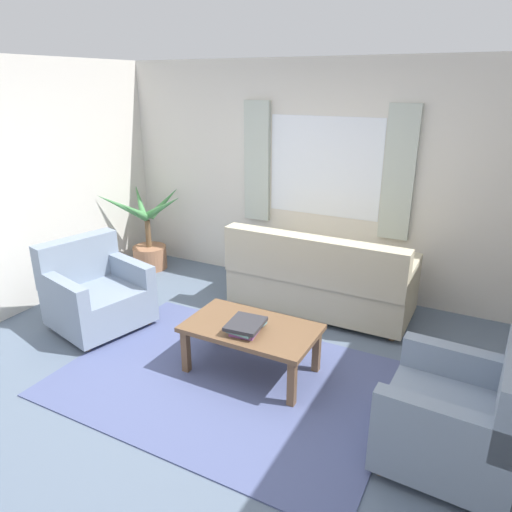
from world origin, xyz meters
name	(u,v)px	position (x,y,z in m)	size (l,w,h in m)	color
ground_plane	(225,380)	(0.00, 0.00, 0.00)	(6.24, 6.24, 0.00)	slate
wall_back	(325,179)	(0.00, 2.26, 1.30)	(5.32, 0.12, 2.60)	silver
window_with_curtains	(324,167)	(0.00, 2.18, 1.45)	(1.98, 0.07, 1.40)	white
area_rug	(225,379)	(0.00, 0.00, 0.01)	(2.70, 1.91, 0.01)	#4C5684
couch	(319,280)	(0.24, 1.54, 0.37)	(1.90, 0.82, 0.92)	#BCB293
armchair_left	(95,293)	(-1.65, 0.22, 0.35)	(1.00, 1.01, 0.88)	gray
armchair_right	(461,417)	(1.80, -0.08, 0.35)	(0.85, 0.87, 0.88)	gray
coffee_table	(251,332)	(0.13, 0.21, 0.38)	(1.10, 0.64, 0.44)	brown
book_stack_on_table	(246,326)	(0.14, 0.13, 0.48)	(0.30, 0.34, 0.08)	#7F478C
potted_plant	(148,240)	(-2.21, 1.71, 0.40)	(1.12, 1.05, 1.10)	#9E6B4C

